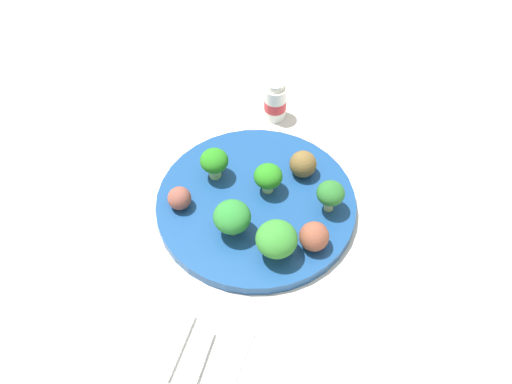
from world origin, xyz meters
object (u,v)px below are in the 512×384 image
object	(u,v)px
plate	(256,204)
broccoli_floret_center	(277,239)
broccoli_floret_near_rim	(330,194)
meatball_back_right	(179,198)
yogurt_bottle	(275,102)
broccoli_floret_front_left	(214,162)
knife	(166,374)
broccoli_floret_mid_left	(232,217)
meatball_front_right	(303,164)
meatball_front_left	(314,236)
broccoli_floret_front_right	(268,177)
napkin	(183,375)

from	to	relation	value
plate	broccoli_floret_center	world-z (taller)	broccoli_floret_center
broccoli_floret_center	broccoli_floret_near_rim	distance (m)	0.10
meatball_back_right	yogurt_bottle	distance (m)	0.24
broccoli_floret_front_left	knife	bearing A→B (deg)	7.23
broccoli_floret_mid_left	knife	distance (m)	0.21
plate	meatball_front_right	bearing A→B (deg)	143.48
broccoli_floret_mid_left	broccoli_floret_near_rim	size ratio (longest dim) A/B	1.07
broccoli_floret_mid_left	meatball_front_left	xyz separation A→B (m)	(-0.01, 0.11, -0.01)
broccoli_floret_near_rim	knife	bearing A→B (deg)	-25.22
broccoli_floret_mid_left	meatball_back_right	world-z (taller)	broccoli_floret_mid_left
plate	meatball_front_right	world-z (taller)	meatball_front_right
knife	broccoli_floret_mid_left	bearing A→B (deg)	175.49
broccoli_floret_front_left	yogurt_bottle	xyz separation A→B (m)	(-0.16, 0.05, -0.01)
broccoli_floret_front_right	broccoli_floret_mid_left	xyz separation A→B (m)	(0.08, -0.03, 0.00)
broccoli_floret_front_right	broccoli_floret_center	world-z (taller)	broccoli_floret_center
meatball_back_right	napkin	distance (m)	0.24
broccoli_floret_front_left	meatball_front_right	world-z (taller)	broccoli_floret_front_left
broccoli_floret_front_right	napkin	size ratio (longest dim) A/B	0.27
knife	yogurt_bottle	xyz separation A→B (m)	(-0.45, 0.01, 0.02)
broccoli_floret_front_left	broccoli_floret_mid_left	bearing A→B (deg)	31.59
broccoli_floret_front_left	meatball_front_left	world-z (taller)	broccoli_floret_front_left
napkin	yogurt_bottle	size ratio (longest dim) A/B	2.45
broccoli_floret_mid_left	meatball_front_left	size ratio (longest dim) A/B	1.33
plate	napkin	size ratio (longest dim) A/B	1.65
plate	meatball_front_left	world-z (taller)	meatball_front_left
broccoli_floret_near_rim	napkin	distance (m)	0.30
plate	broccoli_floret_near_rim	distance (m)	0.11
broccoli_floret_mid_left	yogurt_bottle	world-z (taller)	same
meatball_front_left	knife	world-z (taller)	meatball_front_left
meatball_front_left	meatball_back_right	xyz separation A→B (m)	(-0.01, -0.19, -0.00)
broccoli_floret_center	knife	bearing A→B (deg)	-23.19
broccoli_floret_center	napkin	world-z (taller)	broccoli_floret_center
broccoli_floret_front_left	meatball_front_left	distance (m)	0.18
broccoli_floret_front_right	broccoli_floret_front_left	bearing A→B (deg)	-93.43
broccoli_floret_near_rim	meatball_front_right	xyz separation A→B (m)	(-0.05, -0.05, -0.01)
broccoli_floret_mid_left	broccoli_floret_front_right	bearing A→B (deg)	162.31
broccoli_floret_front_right	meatball_front_left	size ratio (longest dim) A/B	1.15
plate	broccoli_floret_near_rim	xyz separation A→B (m)	(-0.01, 0.10, 0.04)
meatball_back_right	knife	xyz separation A→B (m)	(0.23, 0.07, -0.02)
broccoli_floret_center	knife	xyz separation A→B (m)	(0.19, -0.08, -0.04)
knife	broccoli_floret_front_right	bearing A→B (deg)	171.62
yogurt_bottle	broccoli_floret_center	bearing A→B (deg)	15.06
broccoli_floret_near_rim	meatball_front_left	size ratio (longest dim) A/B	1.24
broccoli_floret_near_rim	yogurt_bottle	size ratio (longest dim) A/B	0.71
napkin	meatball_front_right	bearing A→B (deg)	168.90
broccoli_floret_front_left	yogurt_bottle	world-z (taller)	yogurt_bottle
plate	meatball_back_right	distance (m)	0.11
napkin	yogurt_bottle	world-z (taller)	yogurt_bottle
broccoli_floret_mid_left	knife	bearing A→B (deg)	-4.51
broccoli_floret_front_right	broccoli_floret_front_left	xyz separation A→B (m)	(-0.00, -0.08, 0.00)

